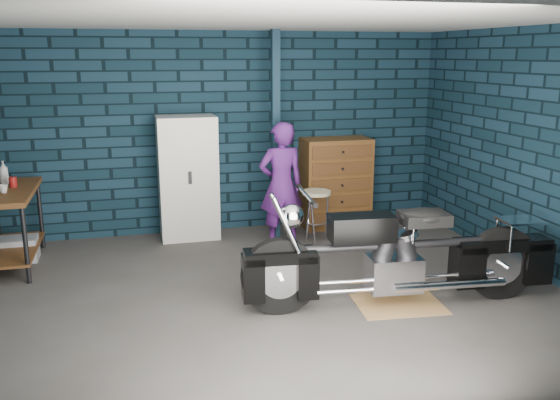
% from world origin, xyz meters
% --- Properties ---
extents(ground, '(6.00, 6.00, 0.00)m').
position_xyz_m(ground, '(0.00, 0.00, 0.00)').
color(ground, '#464441').
rests_on(ground, ground).
extents(room_walls, '(6.02, 5.01, 2.71)m').
position_xyz_m(room_walls, '(0.00, 0.55, 1.90)').
color(room_walls, black).
rests_on(room_walls, ground).
extents(support_post, '(0.10, 0.10, 2.70)m').
position_xyz_m(support_post, '(0.55, 1.95, 1.35)').
color(support_post, '#122838').
rests_on(support_post, ground).
extents(workbench, '(0.60, 1.40, 0.91)m').
position_xyz_m(workbench, '(-2.68, 1.61, 0.46)').
color(workbench, brown).
rests_on(workbench, ground).
extents(drip_mat, '(0.89, 0.70, 0.01)m').
position_xyz_m(drip_mat, '(1.17, -0.53, 0.00)').
color(drip_mat, '#9B7143').
rests_on(drip_mat, ground).
extents(motorcycle, '(2.70, 0.96, 1.16)m').
position_xyz_m(motorcycle, '(1.17, -0.53, 0.58)').
color(motorcycle, black).
rests_on(motorcycle, ground).
extents(person, '(0.60, 0.42, 1.59)m').
position_xyz_m(person, '(0.52, 1.57, 0.79)').
color(person, '#5A2079').
rests_on(person, ground).
extents(storage_bin, '(0.45, 0.32, 0.28)m').
position_xyz_m(storage_bin, '(-2.66, 1.79, 0.14)').
color(storage_bin, '#979A9F').
rests_on(storage_bin, ground).
extents(locker, '(0.76, 0.54, 1.62)m').
position_xyz_m(locker, '(-0.57, 2.23, 0.81)').
color(locker, silver).
rests_on(locker, ground).
extents(tool_chest, '(0.94, 0.52, 1.26)m').
position_xyz_m(tool_chest, '(1.49, 2.23, 0.63)').
color(tool_chest, brown).
rests_on(tool_chest, ground).
extents(shop_stool, '(0.40, 0.40, 0.68)m').
position_xyz_m(shop_stool, '(1.00, 1.59, 0.34)').
color(shop_stool, beige).
rests_on(shop_stool, ground).
extents(cup_b, '(0.11, 0.11, 0.09)m').
position_xyz_m(cup_b, '(-2.67, 1.45, 0.96)').
color(cup_b, beige).
rests_on(cup_b, workbench).
extents(mug_red, '(0.10, 0.10, 0.12)m').
position_xyz_m(mug_red, '(-2.62, 1.73, 0.97)').
color(mug_red, maroon).
rests_on(mug_red, workbench).
extents(bottle, '(0.11, 0.11, 0.27)m').
position_xyz_m(bottle, '(-2.75, 1.95, 1.05)').
color(bottle, '#979A9F').
rests_on(bottle, workbench).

